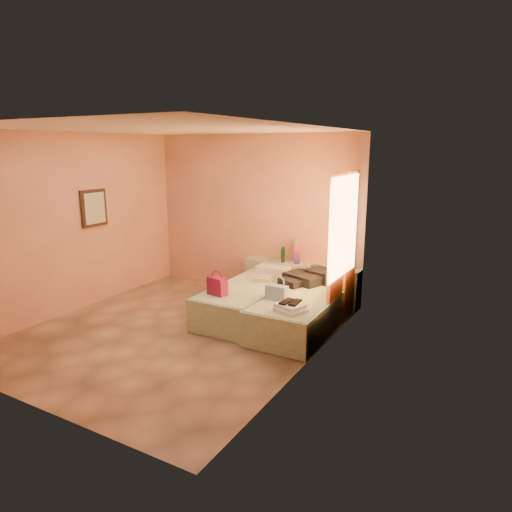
{
  "coord_description": "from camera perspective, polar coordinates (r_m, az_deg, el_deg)",
  "views": [
    {
      "loc": [
        3.96,
        -4.77,
        2.57
      ],
      "look_at": [
        0.81,
        0.85,
        1.03
      ],
      "focal_mm": 32.0,
      "sensor_mm": 36.0,
      "label": 1
    }
  ],
  "objects": [
    {
      "name": "bed_left",
      "position": [
        7.11,
        -0.7,
        -5.58
      ],
      "size": [
        0.93,
        2.01,
        0.5
      ],
      "primitive_type": "cube",
      "rotation": [
        0.0,
        0.0,
        0.01
      ],
      "color": "beige",
      "rests_on": "ground"
    },
    {
      "name": "green_book",
      "position": [
        7.55,
        7.57,
        -1.29
      ],
      "size": [
        0.19,
        0.15,
        0.03
      ],
      "primitive_type": "cube",
      "rotation": [
        0.0,
        0.0,
        -0.25
      ],
      "color": "#234128",
      "rests_on": "headboard_ledge"
    },
    {
      "name": "sandal_pair",
      "position": [
        5.95,
        4.33,
        -5.78
      ],
      "size": [
        0.2,
        0.26,
        0.03
      ],
      "primitive_type": "cube",
      "rotation": [
        0.0,
        0.0,
        -0.06
      ],
      "color": "black",
      "rests_on": "towel_stack"
    },
    {
      "name": "rainbow_box",
      "position": [
        7.69,
        5.16,
        0.59
      ],
      "size": [
        0.12,
        0.12,
        0.43
      ],
      "primitive_type": "cube",
      "rotation": [
        0.0,
        0.0,
        0.36
      ],
      "color": "maroon",
      "rests_on": "headboard_ledge"
    },
    {
      "name": "water_bottle",
      "position": [
        7.77,
        3.4,
        0.13
      ],
      "size": [
        0.08,
        0.08,
        0.26
      ],
      "primitive_type": "cylinder",
      "rotation": [
        0.0,
        0.0,
        0.16
      ],
      "color": "#153B20",
      "rests_on": "headboard_ledge"
    },
    {
      "name": "headboard_ledge",
      "position": [
        7.82,
        5.55,
        -3.28
      ],
      "size": [
        2.05,
        0.3,
        0.65
      ],
      "primitive_type": "cube",
      "color": "#A9B292",
      "rests_on": "ground"
    },
    {
      "name": "blue_handbag",
      "position": [
        6.37,
        2.61,
        -4.56
      ],
      "size": [
        0.31,
        0.14,
        0.2
      ],
      "primitive_type": "cube",
      "rotation": [
        0.0,
        0.0,
        -0.02
      ],
      "color": "#41699E",
      "rests_on": "bed_right"
    },
    {
      "name": "clothes_pile",
      "position": [
        7.15,
        6.45,
        -2.66
      ],
      "size": [
        0.78,
        0.78,
        0.19
      ],
      "primitive_type": "cube",
      "rotation": [
        0.0,
        0.0,
        -0.3
      ],
      "color": "black",
      "rests_on": "bed_right"
    },
    {
      "name": "bed_right",
      "position": [
        6.68,
        5.83,
        -6.91
      ],
      "size": [
        0.93,
        2.01,
        0.5
      ],
      "primitive_type": "cube",
      "rotation": [
        0.0,
        0.0,
        0.01
      ],
      "color": "beige",
      "rests_on": "ground"
    },
    {
      "name": "small_dish",
      "position": [
        7.9,
        2.09,
        -0.5
      ],
      "size": [
        0.15,
        0.15,
        0.03
      ],
      "primitive_type": "cylinder",
      "rotation": [
        0.0,
        0.0,
        -0.38
      ],
      "color": "#478365",
      "rests_on": "headboard_ledge"
    },
    {
      "name": "towel_stack",
      "position": [
        5.91,
        4.36,
        -6.54
      ],
      "size": [
        0.43,
        0.4,
        0.1
      ],
      "primitive_type": "cube",
      "rotation": [
        0.0,
        0.0,
        -0.35
      ],
      "color": "white",
      "rests_on": "bed_right"
    },
    {
      "name": "khaki_garment",
      "position": [
        7.27,
        1.05,
        -2.85
      ],
      "size": [
        0.4,
        0.36,
        0.06
      ],
      "primitive_type": "cube",
      "rotation": [
        0.0,
        0.0,
        0.33
      ],
      "color": "tan",
      "rests_on": "bed_left"
    },
    {
      "name": "room_walls",
      "position": [
        6.57,
        -5.86,
        6.56
      ],
      "size": [
        4.02,
        4.51,
        2.81
      ],
      "color": "tan",
      "rests_on": "ground"
    },
    {
      "name": "ground",
      "position": [
        6.71,
        -9.76,
        -9.26
      ],
      "size": [
        4.5,
        4.5,
        0.0
      ],
      "primitive_type": "plane",
      "color": "tan",
      "rests_on": "ground"
    },
    {
      "name": "magenta_handbag",
      "position": [
        6.57,
        -4.85,
        -3.73
      ],
      "size": [
        0.3,
        0.2,
        0.26
      ],
      "primitive_type": "cube",
      "rotation": [
        0.0,
        0.0,
        -0.16
      ],
      "color": "maroon",
      "rests_on": "bed_left"
    },
    {
      "name": "flower_vase",
      "position": [
        7.49,
        11.33,
        -0.63
      ],
      "size": [
        0.23,
        0.23,
        0.26
      ],
      "primitive_type": "cube",
      "rotation": [
        0.0,
        0.0,
        0.19
      ],
      "color": "white",
      "rests_on": "headboard_ledge"
    }
  ]
}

